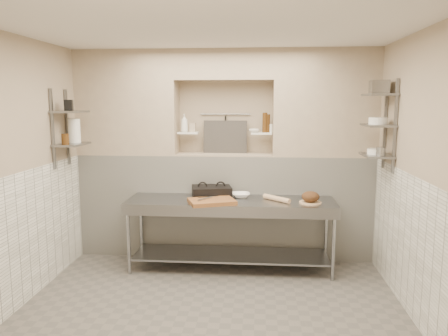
# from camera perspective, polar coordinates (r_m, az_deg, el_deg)

# --- Properties ---
(floor) EXTENTS (4.00, 3.90, 0.10)m
(floor) POSITION_cam_1_polar(r_m,az_deg,el_deg) (4.70, -1.73, -18.83)
(floor) COLOR #625C56
(floor) RESTS_ON ground
(ceiling) EXTENTS (4.00, 3.90, 0.10)m
(ceiling) POSITION_cam_1_polar(r_m,az_deg,el_deg) (4.24, -1.91, 18.56)
(ceiling) COLOR silver
(ceiling) RESTS_ON ground
(wall_left) EXTENTS (0.10, 3.90, 2.80)m
(wall_left) POSITION_cam_1_polar(r_m,az_deg,el_deg) (4.91, -26.34, -0.70)
(wall_left) COLOR tan
(wall_left) RESTS_ON ground
(wall_right) EXTENTS (0.10, 3.90, 2.80)m
(wall_right) POSITION_cam_1_polar(r_m,az_deg,el_deg) (4.49, 25.14, -1.40)
(wall_right) COLOR tan
(wall_right) RESTS_ON ground
(wall_back) EXTENTS (4.00, 0.10, 2.80)m
(wall_back) POSITION_cam_1_polar(r_m,az_deg,el_deg) (6.21, 0.27, 1.99)
(wall_back) COLOR tan
(wall_back) RESTS_ON ground
(wall_front) EXTENTS (4.00, 0.10, 2.80)m
(wall_front) POSITION_cam_1_polar(r_m,az_deg,el_deg) (2.31, -7.48, -9.57)
(wall_front) COLOR tan
(wall_front) RESTS_ON ground
(backwall_lower) EXTENTS (4.00, 0.40, 1.40)m
(backwall_lower) POSITION_cam_1_polar(r_m,az_deg,el_deg) (6.08, 0.08, -4.85)
(backwall_lower) COLOR white
(backwall_lower) RESTS_ON floor
(alcove_sill) EXTENTS (1.30, 0.40, 0.02)m
(alcove_sill) POSITION_cam_1_polar(r_m,az_deg,el_deg) (5.96, 0.08, 1.80)
(alcove_sill) COLOR tan
(alcove_sill) RESTS_ON backwall_lower
(backwall_pillar_left) EXTENTS (1.35, 0.40, 1.40)m
(backwall_pillar_left) POSITION_cam_1_polar(r_m,az_deg,el_deg) (6.16, -12.42, 8.26)
(backwall_pillar_left) COLOR tan
(backwall_pillar_left) RESTS_ON backwall_lower
(backwall_pillar_right) EXTENTS (1.35, 0.40, 1.40)m
(backwall_pillar_right) POSITION_cam_1_polar(r_m,az_deg,el_deg) (5.96, 13.03, 8.24)
(backwall_pillar_right) COLOR tan
(backwall_pillar_right) RESTS_ON backwall_lower
(backwall_header) EXTENTS (1.30, 0.40, 0.40)m
(backwall_header) POSITION_cam_1_polar(r_m,az_deg,el_deg) (5.93, 0.08, 13.29)
(backwall_header) COLOR tan
(backwall_header) RESTS_ON backwall_lower
(wainscot_left) EXTENTS (0.02, 3.90, 1.40)m
(wainscot_left) POSITION_cam_1_polar(r_m,az_deg,el_deg) (5.03, -25.21, -8.61)
(wainscot_left) COLOR white
(wainscot_left) RESTS_ON floor
(wainscot_right) EXTENTS (0.02, 3.90, 1.40)m
(wainscot_right) POSITION_cam_1_polar(r_m,az_deg,el_deg) (4.64, 23.88, -9.95)
(wainscot_right) COLOR white
(wainscot_right) RESTS_ON floor
(alcove_shelf_left) EXTENTS (0.28, 0.16, 0.02)m
(alcove_shelf_left) POSITION_cam_1_polar(r_m,az_deg,el_deg) (5.99, -4.71, 4.60)
(alcove_shelf_left) COLOR white
(alcove_shelf_left) RESTS_ON backwall_lower
(alcove_shelf_right) EXTENTS (0.28, 0.16, 0.02)m
(alcove_shelf_right) POSITION_cam_1_polar(r_m,az_deg,el_deg) (5.91, 4.93, 4.54)
(alcove_shelf_right) COLOR white
(alcove_shelf_right) RESTS_ON backwall_lower
(utensil_rail) EXTENTS (0.70, 0.02, 0.02)m
(utensil_rail) POSITION_cam_1_polar(r_m,az_deg,el_deg) (6.09, 0.21, 7.05)
(utensil_rail) COLOR gray
(utensil_rail) RESTS_ON wall_back
(hanging_steel) EXTENTS (0.02, 0.02, 0.30)m
(hanging_steel) POSITION_cam_1_polar(r_m,az_deg,el_deg) (6.07, 0.20, 5.44)
(hanging_steel) COLOR black
(hanging_steel) RESTS_ON utensil_rail
(splash_panel) EXTENTS (0.60, 0.08, 0.45)m
(splash_panel) POSITION_cam_1_polar(r_m,az_deg,el_deg) (6.03, 0.16, 4.09)
(splash_panel) COLOR #383330
(splash_panel) RESTS_ON alcove_sill
(shelf_rail_left_a) EXTENTS (0.03, 0.03, 0.95)m
(shelf_rail_left_a) POSITION_cam_1_polar(r_m,az_deg,el_deg) (5.93, -19.78, 5.05)
(shelf_rail_left_a) COLOR slate
(shelf_rail_left_a) RESTS_ON wall_left
(shelf_rail_left_b) EXTENTS (0.03, 0.03, 0.95)m
(shelf_rail_left_b) POSITION_cam_1_polar(r_m,az_deg,el_deg) (5.57, -21.47, 4.76)
(shelf_rail_left_b) COLOR slate
(shelf_rail_left_b) RESTS_ON wall_left
(wall_shelf_left_lower) EXTENTS (0.30, 0.50, 0.02)m
(wall_shelf_left_lower) POSITION_cam_1_polar(r_m,az_deg,el_deg) (5.71, -19.27, 2.94)
(wall_shelf_left_lower) COLOR slate
(wall_shelf_left_lower) RESTS_ON wall_left
(wall_shelf_left_upper) EXTENTS (0.30, 0.50, 0.03)m
(wall_shelf_left_upper) POSITION_cam_1_polar(r_m,az_deg,el_deg) (5.69, -19.47, 6.95)
(wall_shelf_left_upper) COLOR slate
(wall_shelf_left_upper) RESTS_ON wall_left
(shelf_rail_right_a) EXTENTS (0.03, 0.03, 1.05)m
(shelf_rail_right_a) POSITION_cam_1_polar(r_m,az_deg,el_deg) (5.61, 20.29, 5.35)
(shelf_rail_right_a) COLOR slate
(shelf_rail_right_a) RESTS_ON wall_right
(shelf_rail_right_b) EXTENTS (0.03, 0.03, 1.05)m
(shelf_rail_right_b) POSITION_cam_1_polar(r_m,az_deg,el_deg) (5.22, 21.46, 5.09)
(shelf_rail_right_b) COLOR slate
(shelf_rail_right_b) RESTS_ON wall_right
(wall_shelf_right_lower) EXTENTS (0.30, 0.50, 0.02)m
(wall_shelf_right_lower) POSITION_cam_1_polar(r_m,az_deg,el_deg) (5.41, 19.28, 1.58)
(wall_shelf_right_lower) COLOR slate
(wall_shelf_right_lower) RESTS_ON wall_right
(wall_shelf_right_mid) EXTENTS (0.30, 0.50, 0.02)m
(wall_shelf_right_mid) POSITION_cam_1_polar(r_m,az_deg,el_deg) (5.38, 19.47, 5.28)
(wall_shelf_right_mid) COLOR slate
(wall_shelf_right_mid) RESTS_ON wall_right
(wall_shelf_right_upper) EXTENTS (0.30, 0.50, 0.03)m
(wall_shelf_right_upper) POSITION_cam_1_polar(r_m,az_deg,el_deg) (5.37, 19.66, 9.00)
(wall_shelf_right_upper) COLOR slate
(wall_shelf_right_upper) RESTS_ON wall_right
(prep_table) EXTENTS (2.60, 0.70, 0.90)m
(prep_table) POSITION_cam_1_polar(r_m,az_deg,el_deg) (5.54, 0.87, -6.82)
(prep_table) COLOR gray
(prep_table) RESTS_ON floor
(panini_press) EXTENTS (0.56, 0.45, 0.14)m
(panini_press) POSITION_cam_1_polar(r_m,az_deg,el_deg) (5.67, -1.63, -3.08)
(panini_press) COLOR black
(panini_press) RESTS_ON prep_table
(cutting_board) EXTENTS (0.64, 0.54, 0.05)m
(cutting_board) POSITION_cam_1_polar(r_m,az_deg,el_deg) (5.30, -1.60, -4.39)
(cutting_board) COLOR #93582B
(cutting_board) RESTS_ON prep_table
(knife_blade) EXTENTS (0.26, 0.15, 0.01)m
(knife_blade) POSITION_cam_1_polar(r_m,az_deg,el_deg) (5.44, -2.10, -3.79)
(knife_blade) COLOR gray
(knife_blade) RESTS_ON cutting_board
(tongs) EXTENTS (0.16, 0.22, 0.02)m
(tongs) POSITION_cam_1_polar(r_m,az_deg,el_deg) (5.30, -2.51, -4.04)
(tongs) COLOR gray
(tongs) RESTS_ON cutting_board
(mixing_bowl) EXTENTS (0.27, 0.27, 0.06)m
(mixing_bowl) POSITION_cam_1_polar(r_m,az_deg,el_deg) (5.63, 2.20, -3.56)
(mixing_bowl) COLOR white
(mixing_bowl) RESTS_ON prep_table
(rolling_pin) EXTENTS (0.34, 0.33, 0.06)m
(rolling_pin) POSITION_cam_1_polar(r_m,az_deg,el_deg) (5.46, 6.89, -3.99)
(rolling_pin) COLOR #DBB186
(rolling_pin) RESTS_ON prep_table
(bread_board) EXTENTS (0.27, 0.27, 0.02)m
(bread_board) POSITION_cam_1_polar(r_m,az_deg,el_deg) (5.42, 11.21, -4.44)
(bread_board) COLOR #DBB186
(bread_board) RESTS_ON prep_table
(bread_loaf) EXTENTS (0.22, 0.22, 0.13)m
(bread_loaf) POSITION_cam_1_polar(r_m,az_deg,el_deg) (5.41, 11.23, -3.69)
(bread_loaf) COLOR #4C2D19
(bread_loaf) RESTS_ON bread_board
(bottle_soap) EXTENTS (0.10, 0.10, 0.24)m
(bottle_soap) POSITION_cam_1_polar(r_m,az_deg,el_deg) (5.95, -5.20, 5.87)
(bottle_soap) COLOR white
(bottle_soap) RESTS_ON alcove_shelf_left
(jar_alcove) EXTENTS (0.08, 0.08, 0.12)m
(jar_alcove) POSITION_cam_1_polar(r_m,az_deg,el_deg) (6.01, -4.12, 5.30)
(jar_alcove) COLOR tan
(jar_alcove) RESTS_ON alcove_shelf_left
(bowl_alcove) EXTENTS (0.18, 0.18, 0.05)m
(bowl_alcove) POSITION_cam_1_polar(r_m,az_deg,el_deg) (5.89, 3.95, 4.88)
(bowl_alcove) COLOR white
(bowl_alcove) RESTS_ON alcove_shelf_right
(condiment_a) EXTENTS (0.07, 0.07, 0.24)m
(condiment_a) POSITION_cam_1_polar(r_m,az_deg,el_deg) (5.91, 5.72, 5.82)
(condiment_a) COLOR #41260D
(condiment_a) RESTS_ON alcove_shelf_right
(condiment_b) EXTENTS (0.07, 0.07, 0.26)m
(condiment_b) POSITION_cam_1_polar(r_m,az_deg,el_deg) (5.89, 5.36, 5.93)
(condiment_b) COLOR #41260D
(condiment_b) RESTS_ON alcove_shelf_right
(condiment_c) EXTENTS (0.07, 0.07, 0.11)m
(condiment_c) POSITION_cam_1_polar(r_m,az_deg,el_deg) (5.93, 6.11, 5.20)
(condiment_c) COLOR white
(condiment_c) RESTS_ON alcove_shelf_right
(jug_left) EXTENTS (0.15, 0.15, 0.30)m
(jug_left) POSITION_cam_1_polar(r_m,az_deg,el_deg) (5.79, -18.97, 4.62)
(jug_left) COLOR white
(jug_left) RESTS_ON wall_shelf_left_lower
(jar_left) EXTENTS (0.09, 0.09, 0.13)m
(jar_left) POSITION_cam_1_polar(r_m,az_deg,el_deg) (5.55, -20.02, 3.56)
(jar_left) COLOR #41260D
(jar_left) RESTS_ON wall_shelf_left_lower
(box_left_upper) EXTENTS (0.11, 0.11, 0.13)m
(box_left_upper) POSITION_cam_1_polar(r_m,az_deg,el_deg) (5.66, -19.63, 7.73)
(box_left_upper) COLOR black
(box_left_upper) RESTS_ON wall_shelf_left_upper
(bowl_right) EXTENTS (0.21, 0.21, 0.06)m
(bowl_right) POSITION_cam_1_polar(r_m,az_deg,el_deg) (5.41, 19.28, 2.05)
(bowl_right) COLOR white
(bowl_right) RESTS_ON wall_shelf_right_lower
(canister_right) EXTENTS (0.10, 0.10, 0.10)m
(canister_right) POSITION_cam_1_polar(r_m,az_deg,el_deg) (5.24, 19.78, 2.03)
(canister_right) COLOR gray
(canister_right) RESTS_ON wall_shelf_right_lower
(bowl_right_mid) EXTENTS (0.21, 0.21, 0.08)m
(bowl_right_mid) POSITION_cam_1_polar(r_m,az_deg,el_deg) (5.38, 19.48, 5.83)
(bowl_right_mid) COLOR white
(bowl_right_mid) RESTS_ON wall_shelf_right_mid
(basket_right) EXTENTS (0.21, 0.25, 0.15)m
(basket_right) POSITION_cam_1_polar(r_m,az_deg,el_deg) (5.41, 19.60, 9.94)
(basket_right) COLOR gray
(basket_right) RESTS_ON wall_shelf_right_upper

